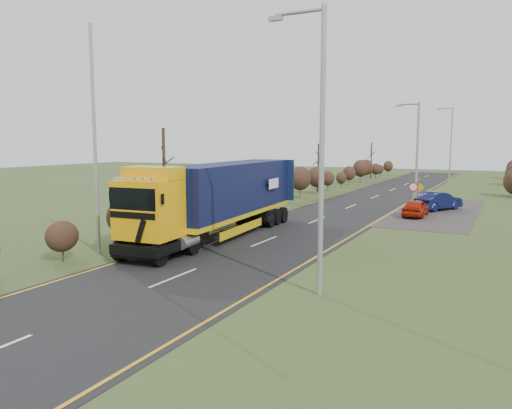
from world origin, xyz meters
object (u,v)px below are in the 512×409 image
object	(u,v)px
lorry	(221,195)
car_red_hatchback	(416,208)
speed_sign	(413,193)
car_blue_sedan	(438,201)
streetlight_near	(318,139)

from	to	relation	value
lorry	car_red_hatchback	xyz separation A→B (m)	(8.27, 12.83, -1.75)
speed_sign	lorry	bearing A→B (deg)	-122.92
car_blue_sedan	streetlight_near	xyz separation A→B (m)	(-0.93, -24.43, 4.65)
car_blue_sedan	streetlight_near	bearing A→B (deg)	116.32
car_blue_sedan	streetlight_near	world-z (taller)	streetlight_near
car_red_hatchback	speed_sign	world-z (taller)	speed_sign
streetlight_near	speed_sign	size ratio (longest dim) A/B	3.94
streetlight_near	car_red_hatchback	bearing A→B (deg)	90.11
lorry	speed_sign	bearing A→B (deg)	52.70
car_red_hatchback	speed_sign	distance (m)	1.16
car_red_hatchback	car_blue_sedan	xyz separation A→B (m)	(0.97, 4.19, 0.09)
streetlight_near	speed_sign	world-z (taller)	streetlight_near
car_red_hatchback	streetlight_near	world-z (taller)	streetlight_near
speed_sign	car_blue_sedan	bearing A→B (deg)	75.95
car_red_hatchback	speed_sign	size ratio (longest dim) A/B	1.47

